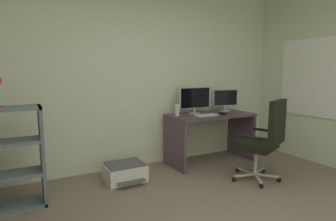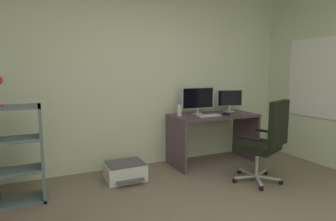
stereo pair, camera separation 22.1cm
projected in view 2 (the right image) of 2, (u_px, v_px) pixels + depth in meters
name	position (u px, v px, depth m)	size (l,w,h in m)	color
wall_back	(133.00, 75.00, 4.14)	(5.13, 0.10, 2.71)	beige
window_pane	(336.00, 78.00, 4.00)	(0.01, 1.52, 1.11)	white
window_frame	(336.00, 78.00, 4.00)	(0.02, 1.60, 1.19)	white
desk	(213.00, 128.00, 4.35)	(1.30, 0.65, 0.76)	#553F4C
monitor_main	(198.00, 99.00, 4.32)	(0.55, 0.18, 0.41)	#B2B5B7
monitor_secondary	(230.00, 99.00, 4.57)	(0.42, 0.18, 0.35)	#B2B5B7
keyboard	(209.00, 116.00, 4.13)	(0.34, 0.13, 0.02)	silver
computer_mouse	(226.00, 114.00, 4.23)	(0.06, 0.10, 0.03)	black
desktop_speaker	(179.00, 110.00, 4.16)	(0.07, 0.07, 0.17)	silver
office_chair	(266.00, 139.00, 3.53)	(0.66, 0.68, 1.06)	#B7BABC
printer	(125.00, 171.00, 3.71)	(0.50, 0.48, 0.23)	silver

